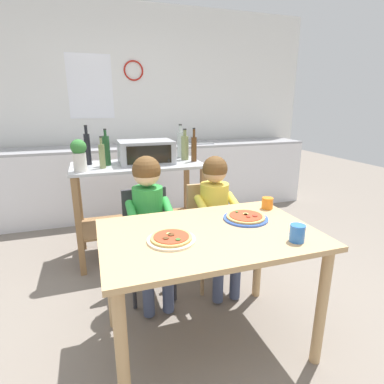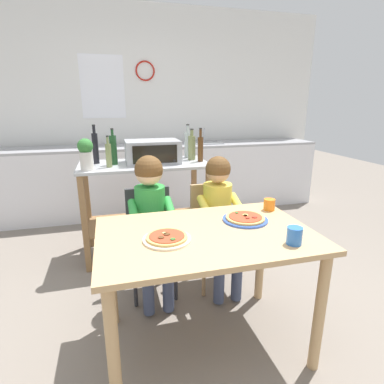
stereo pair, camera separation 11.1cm
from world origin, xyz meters
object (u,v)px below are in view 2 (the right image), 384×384
object	(u,v)px
potted_herb_plant	(86,153)
pizza_plate_cream	(167,238)
dining_chair_right	(214,227)
child_in_green_shirt	(151,211)
bottle_slim_sauce	(95,147)
pizza_plate_blue_rimmed	(245,219)
bottle_dark_olive_oil	(192,147)
bottle_clear_vinegar	(188,144)
drinking_cup_orange	(269,205)
toaster_oven	(152,152)
bottle_squat_spirits	(200,148)
drinking_cup_blue	(294,236)
dining_table	(206,251)
dining_chair_left	(150,233)
bottle_tall_green_wine	(109,155)
kitchen_island_cart	(145,193)
bottle_brown_beer	(113,149)
child_in_yellow_shirt	(220,209)

from	to	relation	value
potted_herb_plant	pizza_plate_cream	world-z (taller)	potted_herb_plant
dining_chair_right	child_in_green_shirt	bearing A→B (deg)	-168.22
bottle_slim_sauce	pizza_plate_blue_rimmed	xyz separation A→B (m)	(0.90, -1.34, -0.29)
bottle_dark_olive_oil	potted_herb_plant	distance (m)	1.01
bottle_clear_vinegar	drinking_cup_orange	xyz separation A→B (m)	(0.23, -1.31, -0.25)
toaster_oven	bottle_squat_spirits	distance (m)	0.46
toaster_oven	potted_herb_plant	bearing A→B (deg)	-161.38
child_in_green_shirt	bottle_slim_sauce	bearing A→B (deg)	113.40
toaster_oven	drinking_cup_blue	distance (m)	1.70
dining_chair_right	drinking_cup_orange	bearing A→B (deg)	-61.13
dining_table	pizza_plate_cream	world-z (taller)	pizza_plate_cream
bottle_squat_spirits	potted_herb_plant	distance (m)	1.04
potted_herb_plant	toaster_oven	bearing A→B (deg)	18.62
bottle_slim_sauce	toaster_oven	bearing A→B (deg)	-10.64
bottle_dark_olive_oil	bottle_squat_spirits	size ratio (longest dim) A/B	0.95
dining_table	dining_chair_left	distance (m)	0.73
bottle_squat_spirits	dining_chair_left	distance (m)	1.01
pizza_plate_blue_rimmed	bottle_tall_green_wine	bearing A→B (deg)	124.76
dining_chair_left	child_in_green_shirt	size ratio (longest dim) A/B	0.75
potted_herb_plant	drinking_cup_orange	size ratio (longest dim) A/B	3.48
bottle_squat_spirits	child_in_green_shirt	bearing A→B (deg)	-128.69
bottle_tall_green_wine	pizza_plate_cream	world-z (taller)	bottle_tall_green_wine
toaster_oven	dining_chair_right	distance (m)	0.94
kitchen_island_cart	toaster_oven	size ratio (longest dim) A/B	2.41
kitchen_island_cart	pizza_plate_blue_rimmed	size ratio (longest dim) A/B	4.31
bottle_brown_beer	dining_chair_right	bearing A→B (deg)	-42.41
potted_herb_plant	child_in_green_shirt	bearing A→B (deg)	-52.71
bottle_slim_sauce	child_in_green_shirt	bearing A→B (deg)	-66.60
bottle_brown_beer	bottle_dark_olive_oil	size ratio (longest dim) A/B	1.08
dining_table	bottle_dark_olive_oil	bearing A→B (deg)	78.07
kitchen_island_cart	bottle_tall_green_wine	size ratio (longest dim) A/B	4.33
potted_herb_plant	child_in_yellow_shirt	xyz separation A→B (m)	(0.97, -0.60, -0.37)
bottle_clear_vinegar	drinking_cup_blue	world-z (taller)	bottle_clear_vinegar
bottle_slim_sauce	dining_chair_left	bearing A→B (deg)	-63.55
dining_chair_left	drinking_cup_orange	bearing A→B (deg)	-30.09
bottle_brown_beer	potted_herb_plant	bearing A→B (deg)	-139.00
bottle_dark_olive_oil	child_in_green_shirt	world-z (taller)	bottle_dark_olive_oil
potted_herb_plant	pizza_plate_cream	bearing A→B (deg)	-69.52
kitchen_island_cart	pizza_plate_cream	xyz separation A→B (m)	(-0.05, -1.39, 0.16)
bottle_dark_olive_oil	child_in_yellow_shirt	bearing A→B (deg)	-90.78
pizza_plate_cream	bottle_tall_green_wine	bearing A→B (deg)	101.79
potted_herb_plant	bottle_dark_olive_oil	bearing A→B (deg)	14.79
bottle_brown_beer	dining_table	world-z (taller)	bottle_brown_beer
toaster_oven	dining_chair_left	xyz separation A→B (m)	(-0.13, -0.67, -0.53)
toaster_oven	bottle_tall_green_wine	world-z (taller)	bottle_tall_green_wine
bottle_brown_beer	pizza_plate_blue_rimmed	world-z (taller)	bottle_brown_beer
kitchen_island_cart	pizza_plate_cream	size ratio (longest dim) A/B	4.66
dining_table	drinking_cup_blue	world-z (taller)	drinking_cup_blue
dining_chair_left	child_in_green_shirt	distance (m)	0.25
kitchen_island_cart	drinking_cup_blue	bearing A→B (deg)	-70.27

